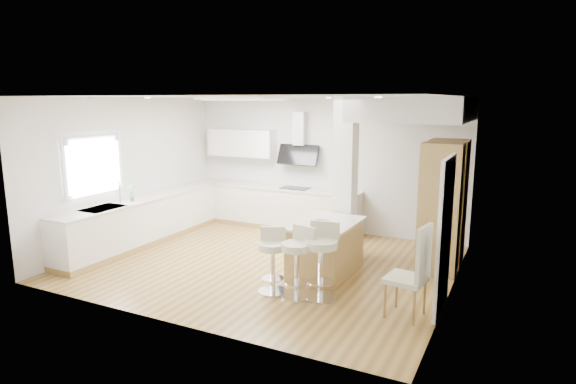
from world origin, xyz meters
The scene contains 18 objects.
ground centered at (0.00, 0.00, 0.00)m, with size 6.00×6.00×0.00m, color olive.
ceiling centered at (0.00, 0.00, 0.00)m, with size 6.00×5.00×0.02m, color silver.
wall_back centered at (0.00, 2.50, 1.40)m, with size 6.00×0.04×2.80m, color silver.
wall_left centered at (-3.00, 0.00, 1.40)m, with size 0.04×5.00×2.80m, color silver.
wall_right centered at (3.00, 0.00, 1.40)m, with size 0.04×5.00×2.80m, color silver.
skylight centered at (-0.79, 0.60, 2.77)m, with size 4.10×2.10×0.06m.
window_left centered at (-2.96, -0.90, 1.69)m, with size 0.06×1.28×1.07m.
doorway_right centered at (2.97, -0.60, 1.00)m, with size 0.05×1.00×2.10m.
counter_left centered at (-2.70, 0.23, 0.46)m, with size 0.63×4.50×1.35m.
counter_back centered at (-0.91, 2.22, 0.70)m, with size 3.62×0.63×2.50m.
pillar centered at (1.05, 0.95, 1.40)m, with size 0.35×0.35×2.80m.
soffit centered at (2.10, 1.40, 2.60)m, with size 1.78×2.20×0.40m.
oven_column centered at (2.68, 1.23, 1.05)m, with size 0.63×1.21×2.10m.
peninsula centered at (1.07, 0.04, 0.42)m, with size 0.93×1.39×0.90m.
bar_stool_a centered at (0.68, -1.05, 0.53)m, with size 0.56×0.56×0.94m.
bar_stool_b centered at (1.09, -1.06, 0.57)m, with size 0.55×0.55×1.01m.
bar_stool_c centered at (1.39, -0.93, 0.60)m, with size 0.53×0.53×1.07m.
dining_chair centered at (2.69, -1.02, 0.66)m, with size 0.54×0.54×1.23m.
Camera 1 is at (3.81, -6.88, 2.75)m, focal length 30.00 mm.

